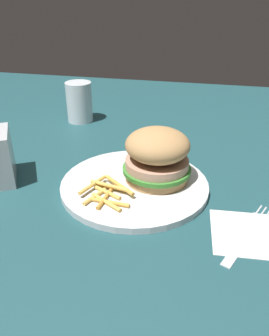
{
  "coord_description": "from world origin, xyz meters",
  "views": [
    {
      "loc": [
        0.11,
        -0.52,
        0.34
      ],
      "look_at": [
        -0.01,
        0.01,
        0.04
      ],
      "focal_mm": 36.41,
      "sensor_mm": 36.0,
      "label": 1
    }
  ],
  "objects_px": {
    "fries_pile": "(107,192)",
    "fork": "(249,232)",
    "plate": "(134,185)",
    "napkin": "(248,233)",
    "drink_glass": "(80,104)",
    "sandwich": "(157,155)"
  },
  "relations": [
    {
      "from": "napkin",
      "to": "fork",
      "type": "relative_size",
      "value": 0.67
    },
    {
      "from": "napkin",
      "to": "drink_glass",
      "type": "bearing_deg",
      "value": 136.09
    },
    {
      "from": "fries_pile",
      "to": "drink_glass",
      "type": "height_order",
      "value": "drink_glass"
    },
    {
      "from": "napkin",
      "to": "fork",
      "type": "distance_m",
      "value": 0.0
    },
    {
      "from": "fries_pile",
      "to": "fork",
      "type": "relative_size",
      "value": 0.58
    },
    {
      "from": "plate",
      "to": "fork",
      "type": "height_order",
      "value": "plate"
    },
    {
      "from": "fries_pile",
      "to": "napkin",
      "type": "bearing_deg",
      "value": -9.37
    },
    {
      "from": "sandwich",
      "to": "napkin",
      "type": "bearing_deg",
      "value": -35.58
    },
    {
      "from": "plate",
      "to": "sandwich",
      "type": "height_order",
      "value": "sandwich"
    },
    {
      "from": "sandwich",
      "to": "drink_glass",
      "type": "distance_m",
      "value": 0.39
    },
    {
      "from": "sandwich",
      "to": "napkin",
      "type": "xyz_separation_m",
      "value": [
        0.16,
        -0.12,
        -0.06
      ]
    },
    {
      "from": "sandwich",
      "to": "drink_glass",
      "type": "xyz_separation_m",
      "value": [
        -0.26,
        0.29,
        -0.01
      ]
    },
    {
      "from": "fries_pile",
      "to": "fork",
      "type": "xyz_separation_m",
      "value": [
        0.24,
        -0.04,
        -0.01
      ]
    },
    {
      "from": "sandwich",
      "to": "fork",
      "type": "height_order",
      "value": "sandwich"
    },
    {
      "from": "fork",
      "to": "drink_glass",
      "type": "height_order",
      "value": "drink_glass"
    },
    {
      "from": "plate",
      "to": "napkin",
      "type": "bearing_deg",
      "value": -25.0
    },
    {
      "from": "fries_pile",
      "to": "fork",
      "type": "height_order",
      "value": "fries_pile"
    },
    {
      "from": "sandwich",
      "to": "fries_pile",
      "type": "height_order",
      "value": "sandwich"
    },
    {
      "from": "plate",
      "to": "fork",
      "type": "distance_m",
      "value": 0.22
    },
    {
      "from": "napkin",
      "to": "fries_pile",
      "type": "bearing_deg",
      "value": 170.63
    },
    {
      "from": "drink_glass",
      "to": "fork",
      "type": "bearing_deg",
      "value": -43.76
    },
    {
      "from": "fork",
      "to": "drink_glass",
      "type": "relative_size",
      "value": 1.55
    }
  ]
}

